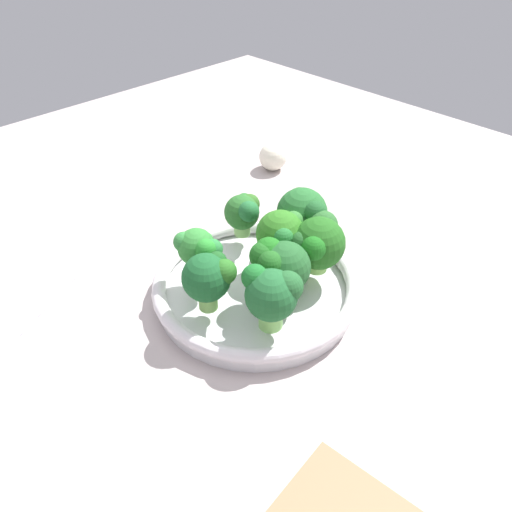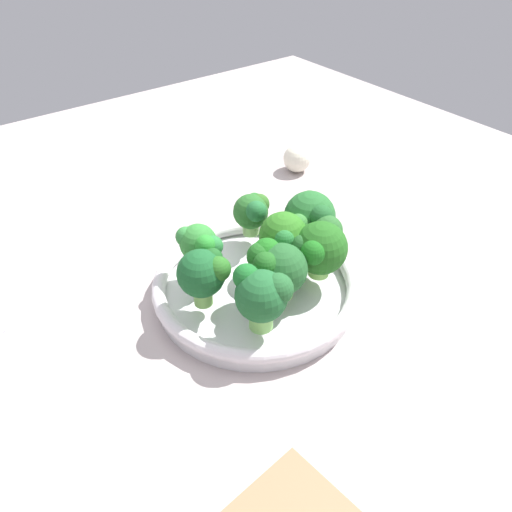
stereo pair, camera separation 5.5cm
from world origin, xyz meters
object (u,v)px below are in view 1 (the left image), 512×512
object	(u,v)px
broccoli_floret_5	(279,265)
garlic_bulb	(273,157)
broccoli_floret_0	(244,211)
broccoli_floret_2	(197,248)
broccoli_floret_1	(318,242)
broccoli_floret_3	(302,213)
bowl	(256,286)
broccoli_floret_4	(209,277)
broccoli_floret_6	(272,294)
broccoli_floret_7	(281,234)

from	to	relation	value
broccoli_floret_5	garlic_bulb	distance (cm)	33.59
broccoli_floret_0	broccoli_floret_2	bearing A→B (deg)	14.87
broccoli_floret_1	broccoli_floret_3	xyz separation A→B (cm)	(-3.05, -4.99, 0.12)
bowl	broccoli_floret_0	xyz separation A→B (cm)	(-4.90, -7.09, 4.70)
broccoli_floret_4	bowl	bearing A→B (deg)	-179.00
garlic_bulb	broccoli_floret_5	bearing A→B (deg)	44.89
broccoli_floret_6	garlic_bulb	xyz separation A→B (cm)	(-27.69, -26.38, -4.74)
broccoli_floret_6	broccoli_floret_3	bearing A→B (deg)	-149.78
broccoli_floret_2	broccoli_floret_7	world-z (taller)	broccoli_floret_7
bowl	garlic_bulb	size ratio (longest dim) A/B	5.30
bowl	broccoli_floret_0	size ratio (longest dim) A/B	4.24
broccoli_floret_3	broccoli_floret_4	xyz separation A→B (cm)	(15.78, 1.41, 0.11)
broccoli_floret_2	broccoli_floret_1	bearing A→B (deg)	141.08
bowl	broccoli_floret_2	bearing A→B (deg)	-46.89
broccoli_floret_5	broccoli_floret_6	bearing A→B (deg)	35.14
broccoli_floret_2	broccoli_floret_5	size ratio (longest dim) A/B	0.94
broccoli_floret_6	broccoli_floret_7	size ratio (longest dim) A/B	1.02
broccoli_floret_1	garlic_bulb	xyz separation A→B (cm)	(-17.62, -23.74, -4.41)
broccoli_floret_0	broccoli_floret_5	size ratio (longest dim) A/B	0.87
broccoli_floret_0	broccoli_floret_1	world-z (taller)	broccoli_floret_1
broccoli_floret_4	broccoli_floret_7	distance (cm)	10.77
broccoli_floret_6	garlic_bulb	size ratio (longest dim) A/B	1.52
broccoli_floret_4	broccoli_floret_3	bearing A→B (deg)	-174.89
broccoli_floret_0	broccoli_floret_1	distance (cm)	10.85
broccoli_floret_1	broccoli_floret_3	size ratio (longest dim) A/B	0.98
garlic_bulb	broccoli_floret_4	bearing A→B (deg)	33.59
broccoli_floret_0	broccoli_floret_7	world-z (taller)	broccoli_floret_7
broccoli_floret_1	broccoli_floret_4	xyz separation A→B (cm)	(12.73, -3.58, 0.23)
broccoli_floret_2	broccoli_floret_6	world-z (taller)	broccoli_floret_6
garlic_bulb	broccoli_floret_1	bearing A→B (deg)	53.41
bowl	broccoli_floret_6	world-z (taller)	broccoli_floret_6
broccoli_floret_1	broccoli_floret_5	world-z (taller)	broccoli_floret_1
bowl	broccoli_floret_3	xyz separation A→B (cm)	(-9.03, -1.29, 5.30)
broccoli_floret_2	garlic_bulb	distance (cm)	32.22
broccoli_floret_1	broccoli_floret_5	xyz separation A→B (cm)	(5.97, -0.24, -0.02)
broccoli_floret_4	broccoli_floret_6	world-z (taller)	broccoli_floret_6
broccoli_floret_7	garlic_bulb	size ratio (longest dim) A/B	1.49
broccoli_floret_1	broccoli_floret_6	size ratio (longest dim) A/B	1.06
broccoli_floret_1	broccoli_floret_6	world-z (taller)	broccoli_floret_6
broccoli_floret_5	broccoli_floret_6	distance (cm)	5.02
broccoli_floret_7	broccoli_floret_5	bearing A→B (deg)	41.16
broccoli_floret_0	garlic_bulb	bearing A→B (deg)	-145.30
bowl	garlic_bulb	world-z (taller)	garlic_bulb
bowl	broccoli_floret_7	world-z (taller)	broccoli_floret_7
bowl	broccoli_floret_3	world-z (taller)	broccoli_floret_3
broccoli_floret_4	garlic_bulb	bearing A→B (deg)	-146.41
bowl	broccoli_floret_5	bearing A→B (deg)	90.17
broccoli_floret_0	bowl	bearing A→B (deg)	55.34
broccoli_floret_2	broccoli_floret_6	size ratio (longest dim) A/B	0.89
broccoli_floret_6	broccoli_floret_7	xyz separation A→B (cm)	(-8.11, -6.39, -0.25)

